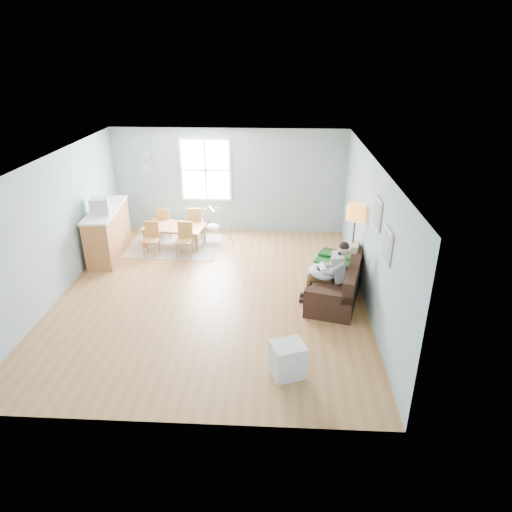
# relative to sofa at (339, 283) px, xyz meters

# --- Properties ---
(room) EXTENTS (8.40, 9.40, 3.90)m
(room) POSITION_rel_sofa_xyz_m (-2.51, -0.02, 2.13)
(room) COLOR olive
(window) EXTENTS (1.32, 0.08, 1.62)m
(window) POSITION_rel_sofa_xyz_m (-3.11, 3.44, 1.36)
(window) COLOR white
(window) RESTS_ON room
(pictures) EXTENTS (0.05, 1.34, 0.74)m
(pictures) POSITION_rel_sofa_xyz_m (0.46, -1.07, 1.56)
(pictures) COLOR white
(pictures) RESTS_ON room
(wall_plates) EXTENTS (0.67, 0.02, 0.66)m
(wall_plates) POSITION_rel_sofa_xyz_m (-4.51, 3.45, 1.54)
(wall_plates) COLOR #899EA4
(wall_plates) RESTS_ON room
(sofa) EXTENTS (1.35, 2.17, 0.82)m
(sofa) POSITION_rel_sofa_xyz_m (0.00, 0.00, 0.00)
(sofa) COLOR black
(sofa) RESTS_ON room
(green_throw) EXTENTS (1.14, 1.07, 0.04)m
(green_throw) POSITION_rel_sofa_xyz_m (0.10, 0.67, 0.23)
(green_throw) COLOR #13571B
(green_throw) RESTS_ON sofa
(beige_pillow) EXTENTS (0.25, 0.48, 0.46)m
(beige_pillow) POSITION_rel_sofa_xyz_m (0.34, 0.46, 0.44)
(beige_pillow) COLOR tan
(beige_pillow) RESTS_ON sofa
(father) EXTENTS (0.91, 0.46, 1.28)m
(father) POSITION_rel_sofa_xyz_m (-0.20, -0.25, 0.40)
(father) COLOR gray
(father) RESTS_ON sofa
(nursing_pillow) EXTENTS (0.59, 0.57, 0.21)m
(nursing_pillow) POSITION_rel_sofa_xyz_m (-0.34, -0.21, 0.34)
(nursing_pillow) COLOR silver
(nursing_pillow) RESTS_ON father
(infant) EXTENTS (0.15, 0.36, 0.13)m
(infant) POSITION_rel_sofa_xyz_m (-0.34, -0.17, 0.42)
(infant) COLOR silver
(infant) RESTS_ON nursing_pillow
(toddler) EXTENTS (0.55, 0.38, 0.81)m
(toddler) POSITION_rel_sofa_xyz_m (-0.02, 0.20, 0.40)
(toddler) COLOR silver
(toddler) RESTS_ON sofa
(floor_lamp) EXTENTS (0.35, 0.35, 1.75)m
(floor_lamp) POSITION_rel_sofa_xyz_m (0.29, 0.51, 1.16)
(floor_lamp) COLOR black
(floor_lamp) RESTS_ON room
(storage_cube) EXTENTS (0.60, 0.57, 0.53)m
(storage_cube) POSITION_rel_sofa_xyz_m (-1.03, -2.45, -0.02)
(storage_cube) COLOR silver
(storage_cube) RESTS_ON room
(rug) EXTENTS (2.29, 1.78, 0.01)m
(rug) POSITION_rel_sofa_xyz_m (-3.77, 2.33, -0.28)
(rug) COLOR gray
(rug) RESTS_ON room
(dining_table) EXTENTS (1.56, 1.01, 0.51)m
(dining_table) POSITION_rel_sofa_xyz_m (-3.77, 2.33, -0.03)
(dining_table) COLOR brown
(dining_table) RESTS_ON rug
(chair_sw) EXTENTS (0.36, 0.36, 0.80)m
(chair_sw) POSITION_rel_sofa_xyz_m (-4.20, 1.80, 0.15)
(chair_sw) COLOR olive
(chair_sw) RESTS_ON rug
(chair_se) EXTENTS (0.38, 0.38, 0.82)m
(chair_se) POSITION_rel_sofa_xyz_m (-3.40, 1.76, 0.17)
(chair_se) COLOR olive
(chair_se) RESTS_ON rug
(chair_nw) EXTENTS (0.38, 0.38, 0.79)m
(chair_nw) POSITION_rel_sofa_xyz_m (-4.14, 2.90, 0.15)
(chair_nw) COLOR olive
(chair_nw) RESTS_ON rug
(chair_ne) EXTENTS (0.41, 0.41, 0.85)m
(chair_ne) POSITION_rel_sofa_xyz_m (-3.34, 2.86, 0.18)
(chair_ne) COLOR olive
(chair_ne) RESTS_ON rug
(counter) EXTENTS (0.78, 2.09, 1.14)m
(counter) POSITION_rel_sofa_xyz_m (-5.21, 1.77, 0.29)
(counter) COLOR brown
(counter) RESTS_ON room
(monitor) EXTENTS (0.46, 0.44, 0.37)m
(monitor) POSITION_rel_sofa_xyz_m (-5.16, 1.38, 1.04)
(monitor) COLOR #B3B3B8
(monitor) RESTS_ON counter
(baby_swing) EXTENTS (1.13, 1.14, 0.88)m
(baby_swing) POSITION_rel_sofa_xyz_m (-2.86, 2.63, 0.10)
(baby_swing) COLOR #B3B3B8
(baby_swing) RESTS_ON room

